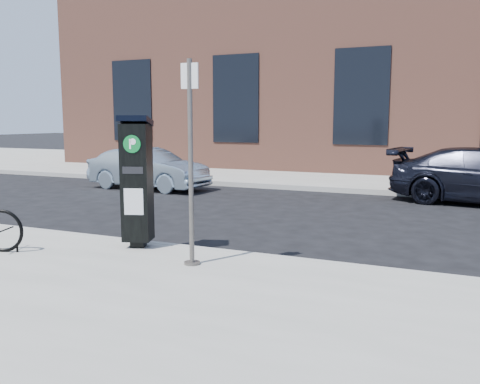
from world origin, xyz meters
The scene contains 9 objects.
ground centered at (0.00, 0.00, 0.00)m, with size 120.00×120.00×0.00m, color black.
sidewalk_far centered at (0.00, 14.00, 0.07)m, with size 60.00×12.00×0.15m, color gray.
curb_near centered at (0.00, -0.02, 0.07)m, with size 60.00×0.12×0.16m, color #9E9B93.
curb_far centered at (0.00, 8.02, 0.07)m, with size 60.00×0.12×0.16m, color #9E9B93.
building centered at (0.00, 17.00, 4.15)m, with size 28.00×10.05×8.25m.
parking_kiosk centered at (-1.21, -0.35, 1.21)m, with size 0.58×0.55×2.07m.
sign_pole centered at (0.06, -0.89, 1.55)m, with size 0.25×0.22×2.81m.
bike_rack centered at (-2.92, -1.45, 0.48)m, with size 0.65×0.25×0.67m.
car_silver centered at (-5.51, 6.40, 0.64)m, with size 1.36×3.91×1.29m, color #869BAB.
Camera 1 is at (3.43, -6.95, 2.15)m, focal length 38.00 mm.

